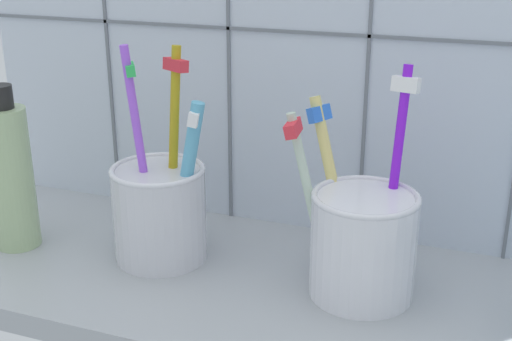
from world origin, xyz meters
TOP-DOWN VIEW (x-y plane):
  - counter_slab at (0.00, 0.00)cm, footprint 64.00×22.00cm
  - tile_wall_back at (0.00, 12.00)cm, footprint 64.00×2.20cm
  - toothbrush_cup_left at (-8.68, 0.84)cm, footprint 8.61×8.03cm
  - toothbrush_cup_right at (8.66, 0.95)cm, footprint 10.36×8.40cm
  - soap_bottle at (-22.06, -1.51)cm, footprint 3.92×3.92cm

SIDE VIEW (x-z plane):
  - counter_slab at x=0.00cm, z-range 0.00..2.00cm
  - toothbrush_cup_right at x=8.66cm, z-range -2.22..15.44cm
  - toothbrush_cup_left at x=-8.68cm, z-range -2.66..15.95cm
  - soap_bottle at x=-22.06cm, z-range 1.33..16.04cm
  - tile_wall_back at x=0.00cm, z-range 0.00..45.00cm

